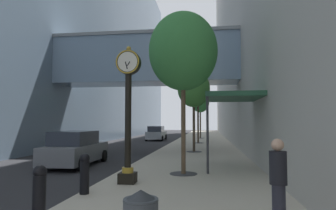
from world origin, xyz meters
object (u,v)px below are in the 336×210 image
at_px(bollard_second, 85,173).
at_px(street_tree_mid_near, 194,89).
at_px(street_tree_near, 183,52).
at_px(street_tree_far, 200,102).
at_px(street_tree_mid_far, 198,90).
at_px(pedestrian_walking, 278,179).
at_px(car_grey_mid, 76,149).
at_px(bollard_nearest, 39,191).
at_px(street_clock, 128,107).
at_px(car_silver_near, 156,133).

distance_m(bollard_second, street_tree_mid_near, 13.22).
xyz_separation_m(street_tree_near, street_tree_far, (-0.00, 26.42, -0.25)).
distance_m(street_tree_mid_far, pedestrian_walking, 23.70).
distance_m(street_tree_mid_far, car_grey_mid, 16.86).
bearing_deg(bollard_second, car_grey_mid, 117.53).
xyz_separation_m(street_tree_near, pedestrian_walking, (2.36, -5.55, -4.00)).
relative_size(bollard_nearest, street_tree_far, 0.19).
bearing_deg(street_tree_mid_near, bollard_nearest, -99.85).
bearing_deg(street_tree_mid_near, car_grey_mid, -131.72).
height_order(street_clock, street_tree_mid_far, street_tree_mid_far).
distance_m(bollard_nearest, street_tree_mid_far, 24.09).
distance_m(street_tree_far, car_silver_near, 7.23).
relative_size(bollard_second, street_tree_near, 0.18).
xyz_separation_m(street_clock, pedestrian_walking, (4.09, -3.56, -1.66)).
relative_size(pedestrian_walking, car_silver_near, 0.37).
relative_size(street_clock, street_tree_far, 0.78).
height_order(street_clock, street_tree_far, street_tree_far).
bearing_deg(car_silver_near, street_tree_far, 28.75).
bearing_deg(street_tree_mid_far, street_clock, -95.04).
distance_m(bollard_nearest, car_silver_near, 29.52).
bearing_deg(street_tree_mid_near, street_clock, -99.09).
bearing_deg(street_tree_mid_near, pedestrian_walking, -80.67).
xyz_separation_m(street_clock, car_silver_near, (-3.57, 25.51, -1.88)).
bearing_deg(car_grey_mid, bollard_nearest, -69.27).
relative_size(street_tree_near, street_tree_far, 1.08).
bearing_deg(car_silver_near, street_tree_mid_near, -70.20).
bearing_deg(car_grey_mid, car_silver_near, 88.93).
distance_m(pedestrian_walking, car_silver_near, 30.06).
bearing_deg(car_grey_mid, street_tree_mid_far, 69.46).
height_order(bollard_second, car_silver_near, car_silver_near).
height_order(street_tree_mid_near, car_grey_mid, street_tree_mid_near).
distance_m(car_silver_near, car_grey_mid, 21.09).
distance_m(street_tree_mid_far, street_tree_far, 8.83).
relative_size(bollard_nearest, car_grey_mid, 0.24).
bearing_deg(bollard_nearest, street_tree_near, 66.55).
distance_m(bollard_second, street_tree_far, 30.40).
xyz_separation_m(bollard_second, street_tree_far, (2.55, 30.02, 4.07)).
bearing_deg(street_tree_far, street_clock, -93.48).
distance_m(street_tree_mid_near, pedestrian_walking, 14.96).
xyz_separation_m(street_tree_mid_far, car_silver_near, (-5.30, 5.90, -4.61)).
xyz_separation_m(bollard_nearest, street_tree_far, (2.55, 32.30, 4.07)).
height_order(bollard_nearest, car_silver_near, car_silver_near).
bearing_deg(street_tree_far, street_tree_mid_near, -90.00).
bearing_deg(car_silver_near, street_clock, -82.04).
height_order(street_tree_mid_far, pedestrian_walking, street_tree_mid_far).
relative_size(street_clock, street_tree_mid_far, 0.70).
xyz_separation_m(street_tree_mid_far, street_tree_far, (0.00, 8.81, -0.64)).
height_order(street_tree_mid_near, street_tree_mid_far, street_tree_mid_far).
distance_m(street_tree_near, car_silver_near, 24.47).
xyz_separation_m(bollard_second, car_silver_near, (-2.75, 27.12, 0.10)).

